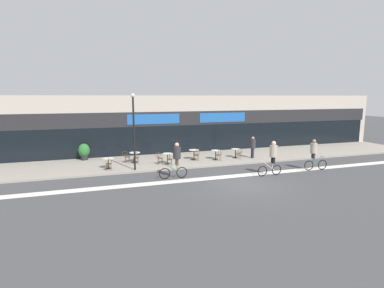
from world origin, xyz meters
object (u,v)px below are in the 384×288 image
Objects in this scene: bistro_table_2 at (168,156)px; cafe_chair_0_near at (109,163)px; bistro_table_5 at (235,151)px; cafe_chair_1_near at (136,157)px; cafe_chair_2_near at (170,158)px; bistro_table_3 at (194,152)px; bistro_table_0 at (108,161)px; pedestrian_near_end at (253,145)px; cafe_chair_4_near at (219,154)px; lamp_post at (134,126)px; bistro_table_1 at (135,155)px; cafe_chair_3_near at (197,154)px; bistro_table_4 at (216,153)px; cafe_chair_5_near at (239,152)px; planter_pot at (84,151)px; cyclist_1 at (273,155)px; cyclist_0 at (314,152)px; cafe_chair_1_side at (126,156)px; cyclist_2 at (176,157)px; cafe_chair_2_side at (159,157)px.

cafe_chair_0_near is at bearing -169.48° from bistro_table_2.
cafe_chair_1_near is at bearing 178.83° from bistro_table_5.
cafe_chair_2_near is (-5.75, -1.10, 0.01)m from bistro_table_5.
bistro_table_2 is 2.46m from bistro_table_3.
pedestrian_near_end is (11.17, 0.02, 0.51)m from bistro_table_0.
cafe_chair_4_near is 6.98m from lamp_post.
cafe_chair_3_near is (4.54, -1.06, -0.02)m from bistro_table_1.
cafe_chair_3_near is at bearing -175.94° from bistro_table_4.
bistro_table_3 is (4.54, -0.43, 0.01)m from bistro_table_1.
cafe_chair_1_near is (-4.53, -0.19, -0.03)m from bistro_table_3.
planter_pot is (-11.59, 3.48, 0.17)m from cafe_chair_5_near.
bistro_table_2 is at bearing -29.57° from bistro_table_1.
planter_pot is at bearing 126.32° from lamp_post.
cyclist_1 is (5.65, -4.91, 0.67)m from bistro_table_2.
cyclist_1 is (3.33, -5.74, 0.67)m from bistro_table_3.
cafe_chair_2_near is 0.42× the size of cyclist_0.
cafe_chair_1_near is 1.00× the size of cafe_chair_1_side.
bistro_table_3 reaches higher than bistro_table_4.
cafe_chair_5_near is (3.43, -0.35, 0.00)m from cafe_chair_3_near.
planter_pot is at bearing 62.73° from cafe_chair_2_near.
cafe_chair_1_near is at bearing 80.94° from cafe_chair_4_near.
lamp_post is (-8.28, -1.01, 2.42)m from cafe_chair_5_near.
bistro_table_2 is 3.96m from bistro_table_4.
cafe_chair_2_near is 2.47m from cafe_chair_3_near.
planter_pot is at bearing -35.66° from cyclist_1.
cyclist_2 is at bearing -179.53° from cafe_chair_2_near.
cyclist_0 is at bearing -30.77° from cafe_chair_1_side.
cafe_chair_2_side is 6.20m from planter_pot.
cafe_chair_4_near is (6.16, -0.94, 0.00)m from cafe_chair_1_near.
cyclist_0 is (14.95, -7.96, 0.44)m from planter_pot.
cafe_chair_1_side is (-5.17, 0.43, -0.03)m from bistro_table_3.
lamp_post reaches higher than cafe_chair_4_near.
pedestrian_near_end is (12.80, -3.47, 0.34)m from planter_pot.
cafe_chair_1_near is (0.01, -0.63, -0.02)m from bistro_table_1.
planter_pot is (-8.16, 3.13, 0.17)m from cafe_chair_3_near.
pedestrian_near_end is at bearing -2.49° from cafe_chair_2_side.
cafe_chair_5_near is 0.40× the size of cyclist_1.
cafe_chair_5_near is (1.80, 0.16, 0.00)m from cafe_chair_4_near.
lamp_post reaches higher than cafe_chair_0_near.
lamp_post is at bearing 106.51° from cafe_chair_3_near.
cafe_chair_2_near reaches higher than bistro_table_3.
cafe_chair_4_near is (6.17, -1.57, -0.02)m from bistro_table_1.
bistro_table_3 is at bearing -17.05° from planter_pot.
bistro_table_0 is 0.83× the size of cafe_chair_1_near.
cyclist_1 is (6.28, -4.91, 0.70)m from cafe_chair_2_side.
cafe_chair_1_side is 1.00× the size of cafe_chair_2_side.
bistro_table_0 is at bearing -39.81° from cyclist_2.
bistro_table_2 is 3.11m from cafe_chair_1_side.
bistro_table_0 is 9.96m from cafe_chair_5_near.
cafe_chair_0_near is 2.97m from lamp_post.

